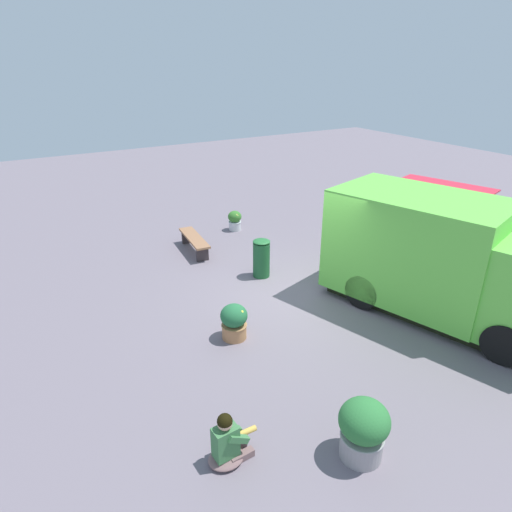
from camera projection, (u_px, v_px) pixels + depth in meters
The scene contains 8 objects.
ground_plane at pixel (296, 293), 10.62m from camera, with size 40.00×40.00×0.00m, color slate.
food_truck at pixel (443, 261), 9.37m from camera, with size 3.42×5.36×2.54m.
person_customer at pixel (228, 442), 6.09m from camera, with size 0.76×0.47×0.84m.
planter_flowering_near at pixel (235, 220), 14.33m from camera, with size 0.44×0.44×0.65m.
planter_flowering_far at pixel (234, 321), 8.78m from camera, with size 0.54×0.54×0.74m.
planter_flowering_side at pixel (363, 429), 6.09m from camera, with size 0.71×0.71×0.94m.
plaza_bench at pixel (194, 240), 12.73m from camera, with size 0.57×1.79×0.46m.
trash_bin at pixel (261, 258), 11.24m from camera, with size 0.44×0.44×1.00m.
Camera 1 is at (-5.57, -7.54, 5.17)m, focal length 31.10 mm.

